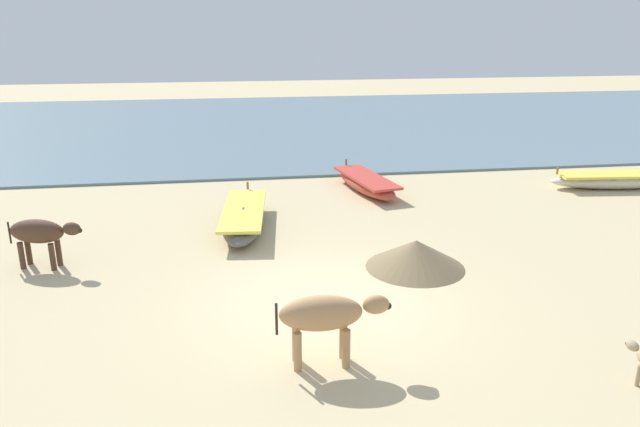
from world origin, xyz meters
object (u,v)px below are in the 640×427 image
Objects in this scene: fishing_boat_0 at (617,180)px; fishing_boat_3 at (366,183)px; cow_adult_tan at (325,316)px; fishing_boat_1 at (244,217)px; cow_second_adult_dark at (40,233)px.

fishing_boat_0 reaches higher than fishing_boat_3.
fishing_boat_3 is 2.04× the size of cow_adult_tan.
fishing_boat_0 is 1.18× the size of fishing_boat_3.
fishing_boat_1 reaches higher than fishing_boat_0.
cow_adult_tan is at bearing -165.44° from fishing_boat_1.
cow_second_adult_dark reaches higher than fishing_boat_0.
fishing_boat_1 is at bearing 15.69° from fishing_boat_0.
fishing_boat_1 is 2.49× the size of cow_second_adult_dark.
cow_second_adult_dark is (-15.14, -3.78, 0.48)m from fishing_boat_0.
fishing_boat_1 is 6.35m from cow_adult_tan.
fishing_boat_1 is 2.27× the size of cow_adult_tan.
cow_second_adult_dark is at bearing 140.67° from cow_adult_tan.
fishing_boat_1 is at bearing 100.64° from cow_adult_tan.
cow_second_adult_dark is (-7.72, -4.55, 0.48)m from fishing_boat_3.
cow_adult_tan is at bearing 44.88° from fishing_boat_0.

